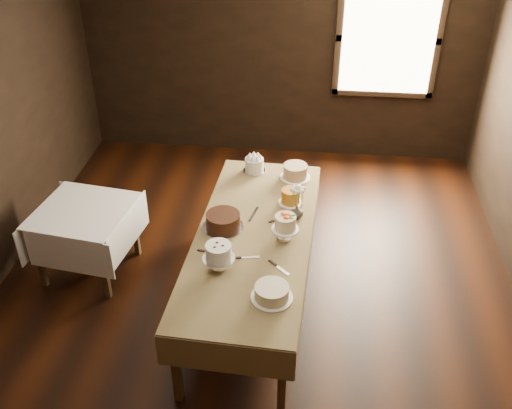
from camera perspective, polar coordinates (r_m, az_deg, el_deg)
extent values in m
cube|color=black|center=(5.61, -0.22, -9.24)|extent=(5.00, 6.00, 0.01)
cube|color=black|center=(7.50, 2.39, 14.81)|extent=(5.00, 0.02, 2.80)
cube|color=#FFEABF|center=(7.41, 12.84, 15.44)|extent=(1.10, 0.05, 1.30)
cube|color=#3E2A17|center=(4.60, -7.83, -15.54)|extent=(0.06, 0.06, 0.72)
cube|color=#3E2A17|center=(6.34, -2.16, 0.54)|extent=(0.06, 0.06, 0.72)
cube|color=#3E2A17|center=(4.49, 2.58, -16.87)|extent=(0.06, 0.06, 0.72)
cube|color=#3E2A17|center=(6.25, 5.12, -0.09)|extent=(0.06, 0.06, 0.72)
cube|color=#3E2A17|center=(5.10, -0.26, -3.26)|extent=(1.05, 2.53, 0.04)
cube|color=olive|center=(5.08, -0.26, -3.02)|extent=(1.11, 2.59, 0.01)
cube|color=#3E2A17|center=(5.92, -20.48, -4.94)|extent=(0.06, 0.06, 0.67)
cube|color=#3E2A17|center=(6.36, -17.34, -1.30)|extent=(0.06, 0.06, 0.67)
cube|color=#3E2A17|center=(5.59, -14.63, -6.18)|extent=(0.06, 0.06, 0.67)
cube|color=#3E2A17|center=(6.06, -11.79, -2.25)|extent=(0.06, 0.06, 0.67)
cube|color=#3E2A17|center=(5.77, -16.62, -0.77)|extent=(0.88, 0.88, 0.04)
cube|color=white|center=(5.76, -16.66, -0.56)|extent=(0.97, 0.97, 0.01)
cylinder|color=silver|center=(5.99, -0.17, 3.34)|extent=(0.23, 0.23, 0.01)
cylinder|color=silver|center=(5.96, -0.17, 3.94)|extent=(0.24, 0.24, 0.13)
cylinder|color=white|center=(5.89, 3.84, 2.68)|extent=(0.31, 0.31, 0.01)
cylinder|color=tan|center=(5.86, 3.87, 3.29)|extent=(0.34, 0.34, 0.13)
cylinder|color=white|center=(5.50, 3.38, 0.19)|extent=(0.23, 0.23, 0.01)
cylinder|color=#C1781B|center=(5.46, 3.41, 0.83)|extent=(0.24, 0.24, 0.13)
cylinder|color=silver|center=(5.17, -3.22, -2.22)|extent=(0.37, 0.37, 0.01)
cylinder|color=black|center=(5.13, -3.25, -1.58)|extent=(0.31, 0.31, 0.13)
cylinder|color=white|center=(5.01, 2.86, -2.80)|extent=(0.24, 0.24, 0.12)
cylinder|color=beige|center=(4.94, 2.90, -1.67)|extent=(0.25, 0.25, 0.13)
cylinder|color=silver|center=(4.70, -3.65, -5.68)|extent=(0.27, 0.27, 0.12)
cylinder|color=silver|center=(4.62, -3.70, -4.51)|extent=(0.28, 0.28, 0.12)
cylinder|color=white|center=(4.46, 1.55, -9.10)|extent=(0.32, 0.32, 0.01)
cylinder|color=beige|center=(4.42, 1.56, -8.56)|extent=(0.37, 0.37, 0.10)
cube|color=silver|center=(4.83, -0.53, -5.18)|extent=(0.24, 0.07, 0.01)
cube|color=silver|center=(4.70, 2.63, -6.46)|extent=(0.19, 0.18, 0.01)
cube|color=silver|center=(5.37, -0.07, -0.67)|extent=(0.07, 0.24, 0.01)
cube|color=silver|center=(5.29, 2.85, -1.30)|extent=(0.21, 0.15, 0.01)
cube|color=silver|center=(4.88, -3.93, -4.80)|extent=(0.24, 0.06, 0.01)
imported|color=#2D2823|center=(5.27, 4.01, -0.74)|extent=(0.17, 0.17, 0.12)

